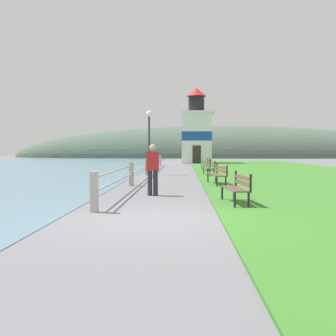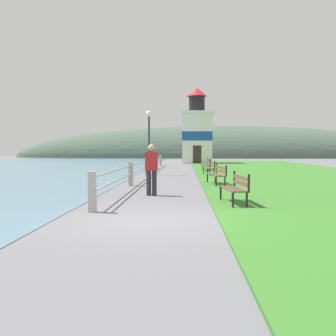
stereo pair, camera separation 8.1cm
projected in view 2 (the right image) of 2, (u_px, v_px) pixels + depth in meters
ground_plane at (147, 220)px, 8.43m from camera, size 160.00×160.00×0.00m
grass_verge at (287, 173)px, 24.68m from camera, size 12.00×49.86×0.06m
seawall_railing at (147, 165)px, 23.06m from camera, size 0.18×27.43×1.04m
park_bench_near at (236, 187)px, 10.64m from camera, size 0.65×1.66×0.94m
park_bench_midway at (218, 173)px, 16.41m from camera, size 0.72×2.01×0.94m
park_bench_far at (210, 167)px, 22.36m from camera, size 0.60×1.81×0.94m
park_bench_by_lighthouse at (207, 164)px, 27.14m from camera, size 0.51×1.94×0.94m
lighthouse at (197, 133)px, 41.97m from camera, size 3.74×3.74×8.45m
person_strolling at (151, 168)px, 12.85m from camera, size 0.44×0.26×1.77m
lamp_post at (149, 131)px, 22.98m from camera, size 0.36×0.36×3.96m
distant_hillside at (222, 158)px, 71.17m from camera, size 80.00×16.00×12.00m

